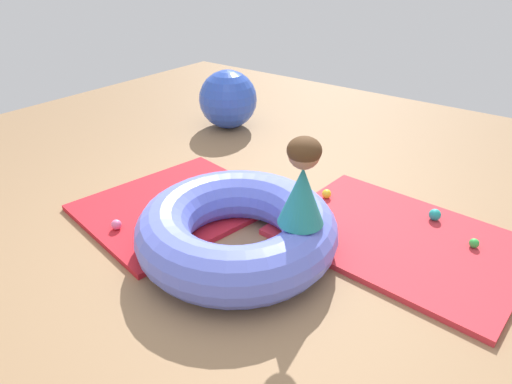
{
  "coord_description": "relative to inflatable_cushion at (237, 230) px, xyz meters",
  "views": [
    {
      "loc": [
        1.51,
        -1.75,
        1.75
      ],
      "look_at": [
        -0.02,
        0.27,
        0.36
      ],
      "focal_mm": 31.5,
      "sensor_mm": 36.0,
      "label": 1
    }
  ],
  "objects": [
    {
      "name": "ground_plane",
      "position": [
        0.02,
        -0.07,
        -0.17
      ],
      "size": [
        8.0,
        8.0,
        0.0
      ],
      "primitive_type": "plane",
      "color": "#93704C"
    },
    {
      "name": "exercise_ball_large",
      "position": [
        -1.54,
        1.73,
        0.14
      ],
      "size": [
        0.62,
        0.62,
        0.62
      ],
      "primitive_type": "sphere",
      "color": "blue",
      "rests_on": "ground"
    },
    {
      "name": "play_ball_teal",
      "position": [
        0.9,
        1.1,
        -0.09
      ],
      "size": [
        0.08,
        0.08,
        0.08
      ],
      "primitive_type": "sphere",
      "color": "teal",
      "rests_on": "gym_mat_far_left"
    },
    {
      "name": "inflatable_cushion",
      "position": [
        0.0,
        0.0,
        0.0
      ],
      "size": [
        1.28,
        1.28,
        0.35
      ],
      "primitive_type": "torus",
      "color": "#6070E5",
      "rests_on": "ground"
    },
    {
      "name": "play_ball_yellow",
      "position": [
        0.14,
        0.92,
        -0.1
      ],
      "size": [
        0.07,
        0.07,
        0.07
      ],
      "primitive_type": "sphere",
      "color": "yellow",
      "rests_on": "gym_mat_far_left"
    },
    {
      "name": "play_ball_pink",
      "position": [
        -0.79,
        -0.34,
        -0.1
      ],
      "size": [
        0.07,
        0.07,
        0.07
      ],
      "primitive_type": "sphere",
      "color": "pink",
      "rests_on": "gym_mat_far_right"
    },
    {
      "name": "gym_mat_far_left",
      "position": [
        0.79,
        0.76,
        -0.15
      ],
      "size": [
        1.6,
        1.21,
        0.04
      ],
      "primitive_type": "cube",
      "rotation": [
        0.0,
        0.0,
        -0.06
      ],
      "color": "red",
      "rests_on": "ground"
    },
    {
      "name": "child_in_teal",
      "position": [
        0.41,
        0.08,
        0.43
      ],
      "size": [
        0.29,
        0.29,
        0.52
      ],
      "rotation": [
        0.0,
        0.0,
        1.64
      ],
      "color": "teal",
      "rests_on": "inflatable_cushion"
    },
    {
      "name": "gym_mat_far_right",
      "position": [
        -0.73,
        0.16,
        -0.15
      ],
      "size": [
        1.32,
        1.47,
        0.04
      ],
      "primitive_type": "cube",
      "rotation": [
        0.0,
        0.0,
        -0.17
      ],
      "color": "red",
      "rests_on": "ground"
    },
    {
      "name": "play_ball_blue",
      "position": [
        0.37,
        0.45,
        -0.08
      ],
      "size": [
        0.1,
        0.1,
        0.1
      ],
      "primitive_type": "sphere",
      "color": "blue",
      "rests_on": "gym_mat_far_left"
    },
    {
      "name": "play_ball_red",
      "position": [
        -0.66,
        -0.15,
        -0.09
      ],
      "size": [
        0.09,
        0.09,
        0.09
      ],
      "primitive_type": "sphere",
      "color": "red",
      "rests_on": "gym_mat_far_right"
    },
    {
      "name": "play_ball_green",
      "position": [
        1.22,
        0.92,
        -0.1
      ],
      "size": [
        0.06,
        0.06,
        0.06
      ],
      "primitive_type": "sphere",
      "color": "green",
      "rests_on": "gym_mat_far_left"
    }
  ]
}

